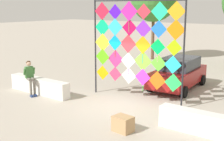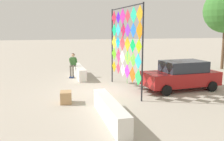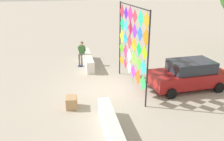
{
  "view_description": "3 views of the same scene",
  "coord_description": "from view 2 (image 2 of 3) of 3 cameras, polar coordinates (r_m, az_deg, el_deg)",
  "views": [
    {
      "loc": [
        6.9,
        -9.49,
        4.0
      ],
      "look_at": [
        -0.42,
        0.31,
        1.42
      ],
      "focal_mm": 49.12,
      "sensor_mm": 36.0,
      "label": 1
    },
    {
      "loc": [
        12.09,
        -2.52,
        3.19
      ],
      "look_at": [
        0.3,
        0.62,
        1.11
      ],
      "focal_mm": 39.77,
      "sensor_mm": 36.0,
      "label": 2
    },
    {
      "loc": [
        11.34,
        -1.89,
        5.37
      ],
      "look_at": [
        0.16,
        0.34,
        1.1
      ],
      "focal_mm": 38.78,
      "sensor_mm": 36.0,
      "label": 3
    }
  ],
  "objects": [
    {
      "name": "parked_car",
      "position": [
        13.49,
        15.66,
        -1.03
      ],
      "size": [
        2.07,
        4.01,
        1.52
      ],
      "color": "maroon",
      "rests_on": "ground"
    },
    {
      "name": "seated_vendor",
      "position": [
        16.52,
        -9.0,
        1.69
      ],
      "size": [
        0.75,
        0.6,
        1.57
      ],
      "color": "#666056",
      "rests_on": "ground"
    },
    {
      "name": "cardboard_box_large",
      "position": [
        10.93,
        -10.54,
        -6.08
      ],
      "size": [
        0.67,
        0.53,
        0.51
      ],
      "primitive_type": "cube",
      "rotation": [
        0.0,
        0.0,
        -0.1
      ],
      "color": "tan",
      "rests_on": "ground"
    },
    {
      "name": "plaza_ledge_left",
      "position": [
        16.54,
        -7.54,
        -0.26
      ],
      "size": [
        3.56,
        0.46,
        0.72
      ],
      "primitive_type": "cube",
      "color": "silver",
      "rests_on": "ground"
    },
    {
      "name": "kite_display_rack",
      "position": [
        12.69,
        2.99,
        6.52
      ],
      "size": [
        4.3,
        0.3,
        4.28
      ],
      "color": "#232328",
      "rests_on": "ground"
    },
    {
      "name": "plaza_ledge_right",
      "position": [
        8.74,
        -0.47,
        -9.22
      ],
      "size": [
        3.56,
        0.46,
        0.72
      ],
      "primitive_type": "cube",
      "color": "silver",
      "rests_on": "ground"
    },
    {
      "name": "ground",
      "position": [
        12.75,
        -3.06,
        -4.84
      ],
      "size": [
        120.0,
        120.0,
        0.0
      ],
      "primitive_type": "plane",
      "color": "#ADA393"
    }
  ]
}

